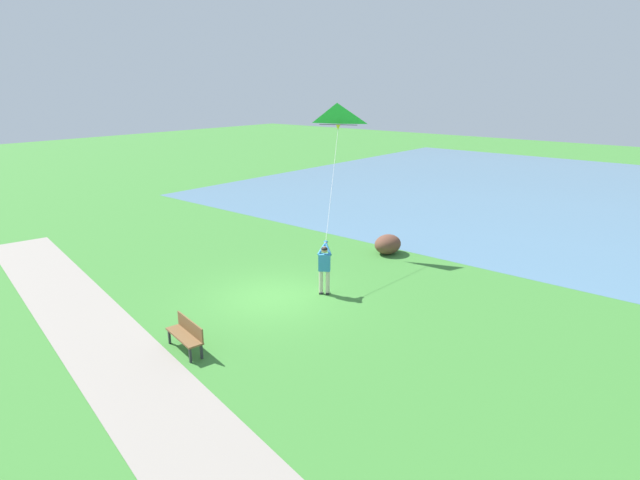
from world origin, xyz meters
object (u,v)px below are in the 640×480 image
at_px(park_bench_near_walkway, 187,333).
at_px(lakeside_shrub, 388,244).
at_px(person_kite_flyer, 324,265).
at_px(flying_kite, 337,117).

distance_m(park_bench_near_walkway, lakeside_shrub, 10.79).
bearing_deg(person_kite_flyer, lakeside_shrub, -171.63).
bearing_deg(lakeside_shrub, person_kite_flyer, 8.37).
distance_m(person_kite_flyer, lakeside_shrub, 5.34).
xyz_separation_m(park_bench_near_walkway, lakeside_shrub, (-10.78, -0.45, -0.10)).
bearing_deg(flying_kite, person_kite_flyer, 33.69).
bearing_deg(lakeside_shrub, flying_kite, -61.46).
height_order(flying_kite, park_bench_near_walkway, flying_kite).
xyz_separation_m(flying_kite, lakeside_shrub, (-1.09, 2.00, -5.35)).
relative_size(flying_kite, park_bench_near_walkway, 2.92).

